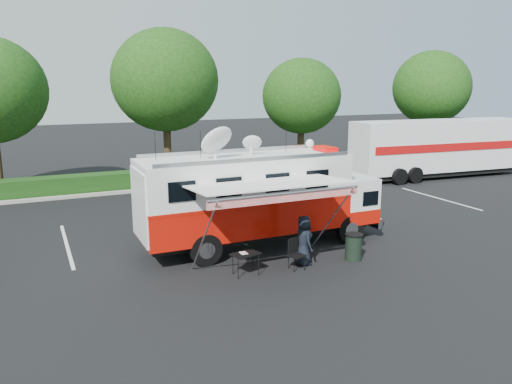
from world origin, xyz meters
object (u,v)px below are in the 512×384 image
at_px(trash_bin, 354,247).
at_px(semi_trailer, 438,147).
at_px(command_truck, 260,197).
at_px(folding_table, 246,255).

height_order(trash_bin, semi_trailer, semi_trailer).
bearing_deg(semi_trailer, command_truck, -154.28).
bearing_deg(folding_table, trash_bin, -4.01).
bearing_deg(command_truck, trash_bin, -49.98).
bearing_deg(command_truck, folding_table, -123.85).
height_order(command_truck, semi_trailer, command_truck).
distance_m(command_truck, semi_trailer, 17.65).
distance_m(folding_table, trash_bin, 3.85).
xyz_separation_m(folding_table, trash_bin, (3.83, -0.27, -0.20)).
distance_m(folding_table, semi_trailer, 20.22).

